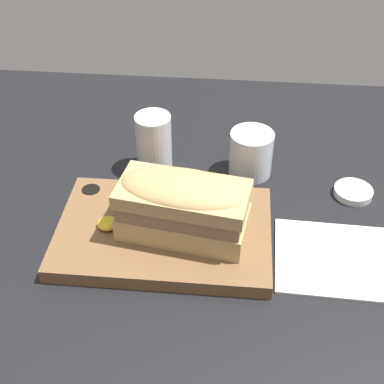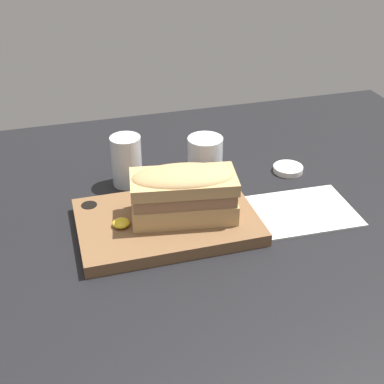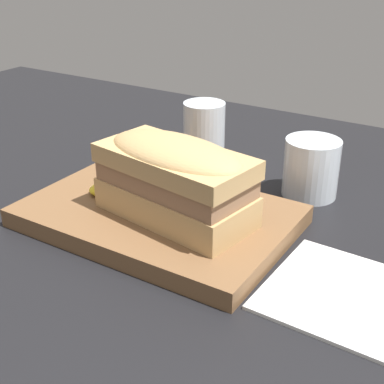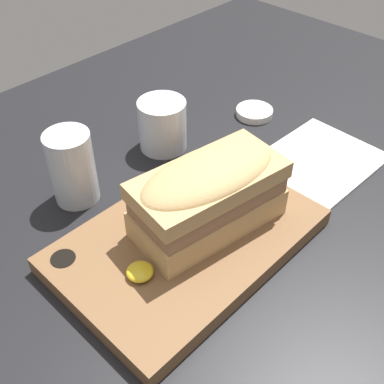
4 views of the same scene
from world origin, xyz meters
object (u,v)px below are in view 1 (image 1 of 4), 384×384
(sandwich, at_px, (183,204))
(wine_glass, at_px, (251,156))
(condiment_dish, at_px, (353,192))
(serving_board, at_px, (164,232))
(water_glass, at_px, (157,146))
(napkin, at_px, (340,259))

(sandwich, relative_size, wine_glass, 2.46)
(sandwich, bearing_deg, condiment_dish, 26.96)
(serving_board, xyz_separation_m, condiment_dish, (0.30, 0.13, -0.01))
(wine_glass, xyz_separation_m, condiment_dish, (0.17, -0.05, -0.03))
(sandwich, xyz_separation_m, condiment_dish, (0.27, 0.14, -0.07))
(water_glass, xyz_separation_m, wine_glass, (0.16, 0.00, -0.01))
(wine_glass, bearing_deg, serving_board, -125.79)
(napkin, distance_m, condiment_dish, 0.16)
(wine_glass, relative_size, condiment_dish, 1.26)
(sandwich, bearing_deg, wine_glass, 62.23)
(sandwich, height_order, condiment_dish, sandwich)
(napkin, bearing_deg, serving_board, 174.90)
(serving_board, distance_m, condiment_dish, 0.33)
(sandwich, height_order, water_glass, sandwich)
(wine_glass, height_order, napkin, wine_glass)
(water_glass, bearing_deg, sandwich, -70.33)
(water_glass, bearing_deg, wine_glass, 0.68)
(serving_board, distance_m, sandwich, 0.07)
(sandwich, bearing_deg, serving_board, 167.52)
(serving_board, relative_size, condiment_dish, 5.02)
(napkin, xyz_separation_m, condiment_dish, (0.04, 0.15, 0.00))
(napkin, bearing_deg, water_glass, 146.08)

